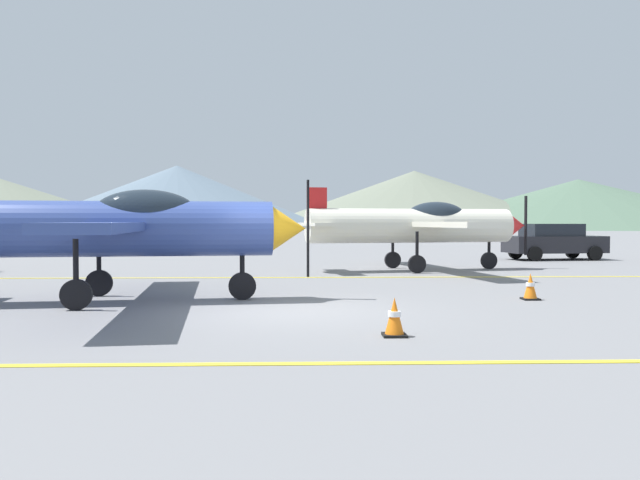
# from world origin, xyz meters

# --- Properties ---
(ground_plane) EXTENTS (400.00, 400.00, 0.00)m
(ground_plane) POSITION_xyz_m (0.00, 0.00, 0.00)
(ground_plane) COLOR slate
(apron_line_near) EXTENTS (80.00, 0.16, 0.01)m
(apron_line_near) POSITION_xyz_m (0.00, -4.61, 0.01)
(apron_line_near) COLOR yellow
(apron_line_near) RESTS_ON ground_plane
(apron_line_far) EXTENTS (80.00, 0.16, 0.01)m
(apron_line_far) POSITION_xyz_m (0.00, 7.36, 0.01)
(apron_line_far) COLOR yellow
(apron_line_far) RESTS_ON ground_plane
(airplane_near) EXTENTS (8.41, 9.65, 2.88)m
(airplane_near) POSITION_xyz_m (-3.78, 1.51, 1.62)
(airplane_near) COLOR #33478C
(airplane_near) RESTS_ON ground_plane
(airplane_mid) EXTENTS (8.43, 9.62, 2.88)m
(airplane_mid) POSITION_xyz_m (4.40, 10.17, 1.62)
(airplane_mid) COLOR silver
(airplane_mid) RESTS_ON ground_plane
(car_sedan) EXTENTS (4.50, 2.45, 1.62)m
(car_sedan) POSITION_xyz_m (11.63, 16.17, 0.84)
(car_sedan) COLOR black
(car_sedan) RESTS_ON ground_plane
(traffic_cone_front) EXTENTS (0.36, 0.36, 0.59)m
(traffic_cone_front) POSITION_xyz_m (5.30, 1.63, 0.29)
(traffic_cone_front) COLOR black
(traffic_cone_front) RESTS_ON ground_plane
(traffic_cone_side) EXTENTS (0.36, 0.36, 0.59)m
(traffic_cone_side) POSITION_xyz_m (1.63, -2.77, 0.29)
(traffic_cone_side) COLOR black
(traffic_cone_side) RESTS_ON ground_plane
(hill_centerleft) EXTENTS (64.40, 64.40, 13.10)m
(hill_centerleft) POSITION_xyz_m (-24.91, 120.64, 6.55)
(hill_centerleft) COLOR slate
(hill_centerleft) RESTS_ON ground_plane
(hill_centerright) EXTENTS (78.80, 78.80, 13.93)m
(hill_centerright) POSITION_xyz_m (28.15, 143.50, 6.96)
(hill_centerright) COLOR slate
(hill_centerright) RESTS_ON ground_plane
(hill_right) EXTENTS (83.42, 83.42, 11.54)m
(hill_right) POSITION_xyz_m (65.77, 137.20, 5.77)
(hill_right) COLOR #4C6651
(hill_right) RESTS_ON ground_plane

